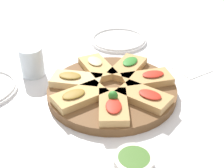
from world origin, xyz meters
TOP-DOWN VIEW (x-y plane):
  - ground_plane at (0.00, 0.00)m, footprint 3.00×3.00m
  - serving_board at (0.00, 0.00)m, footprint 0.37×0.37m
  - focaccia_slice_0 at (-0.10, 0.03)m, footprint 0.16×0.11m
  - focaccia_slice_1 at (-0.08, -0.07)m, footprint 0.16×0.15m
  - focaccia_slice_2 at (0.01, -0.11)m, footprint 0.08×0.15m
  - focaccia_slice_3 at (0.09, -0.06)m, footprint 0.16×0.14m
  - focaccia_slice_4 at (0.11, 0.02)m, footprint 0.16×0.10m
  - focaccia_slice_5 at (0.05, 0.10)m, footprint 0.13×0.16m
  - focaccia_slice_6 at (-0.05, 0.09)m, footprint 0.13×0.16m
  - plate_right at (0.30, 0.21)m, footprint 0.22×0.22m
  - water_glass at (-0.07, 0.27)m, footprint 0.07×0.07m
  - napkin_stack at (0.28, -0.11)m, footprint 0.12×0.11m
  - dipping_bowl at (-0.18, -0.21)m, footprint 0.09×0.09m

SIDE VIEW (x-z plane):
  - ground_plane at x=0.00m, z-range 0.00..0.00m
  - napkin_stack at x=0.28m, z-range 0.00..0.00m
  - plate_right at x=0.30m, z-range 0.00..0.02m
  - serving_board at x=0.00m, z-range 0.00..0.02m
  - dipping_bowl at x=-0.18m, z-range 0.00..0.03m
  - focaccia_slice_0 at x=-0.10m, z-range 0.02..0.05m
  - focaccia_slice_2 at x=0.01m, z-range 0.02..0.05m
  - focaccia_slice_3 at x=0.09m, z-range 0.02..0.05m
  - focaccia_slice_4 at x=0.11m, z-range 0.02..0.05m
  - focaccia_slice_5 at x=0.05m, z-range 0.02..0.05m
  - focaccia_slice_6 at x=-0.05m, z-range 0.02..0.05m
  - focaccia_slice_1 at x=-0.08m, z-range 0.02..0.06m
  - water_glass at x=-0.07m, z-range 0.00..0.09m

